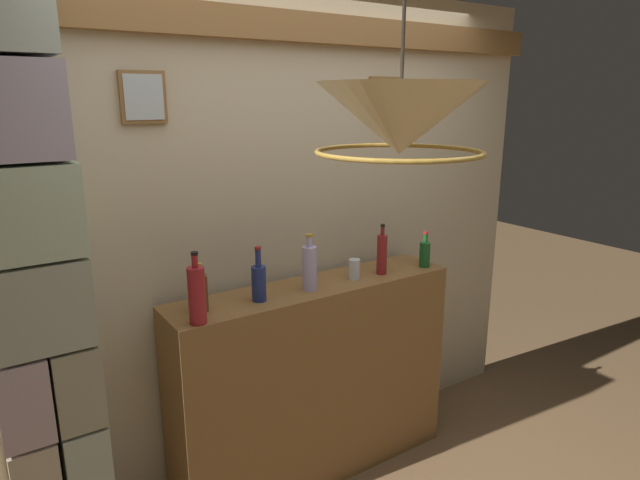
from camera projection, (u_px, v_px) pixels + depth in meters
panelled_rear_partition at (289, 226)px, 2.92m from camera, size 3.35×0.15×2.57m
stone_pillar at (36, 300)px, 2.14m from camera, size 0.38×0.38×2.50m
bar_shelf_unit at (315, 381)px, 2.93m from camera, size 1.55×0.34×1.09m
liquor_bottle_vermouth at (310, 267)px, 2.70m from camera, size 0.07×0.07×0.29m
liquor_bottle_tequila at (197, 294)px, 2.29m from camera, size 0.07×0.07×0.31m
liquor_bottle_sherry at (259, 281)px, 2.56m from camera, size 0.07×0.07×0.26m
liquor_bottle_bourbon at (200, 292)px, 2.44m from camera, size 0.07×0.07×0.22m
liquor_bottle_whiskey at (382, 254)px, 2.94m from camera, size 0.06×0.06×0.28m
liquor_bottle_rye at (425, 253)px, 3.08m from camera, size 0.06×0.06×0.20m
glass_tumbler_rocks at (354, 269)px, 2.88m from camera, size 0.06×0.06×0.11m
pendant_lamp at (401, 121)px, 1.77m from camera, size 0.56×0.56×0.63m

